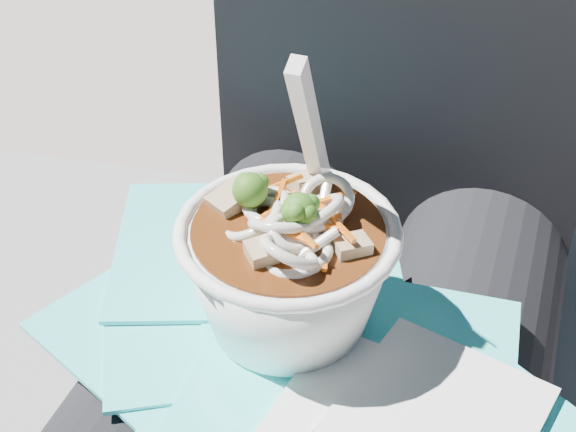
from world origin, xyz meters
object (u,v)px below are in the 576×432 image
(plastic_bag, at_px, (278,349))
(udon_bowl, at_px, (288,262))
(lap, at_px, (311,413))
(person_body, at_px, (346,314))

(plastic_bag, distance_m, udon_bowl, 0.06)
(lap, xyz_separation_m, person_body, (0.00, 0.09, 0.02))
(plastic_bag, bearing_deg, udon_bowl, 91.95)
(plastic_bag, bearing_deg, lap, 48.93)
(person_body, height_order, plastic_bag, person_body)
(lap, distance_m, udon_bowl, 0.15)
(udon_bowl, bearing_deg, plastic_bag, -88.05)
(plastic_bag, bearing_deg, person_body, 80.91)
(lap, bearing_deg, person_body, 90.00)
(person_body, xyz_separation_m, udon_bowl, (-0.02, -0.09, 0.13))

